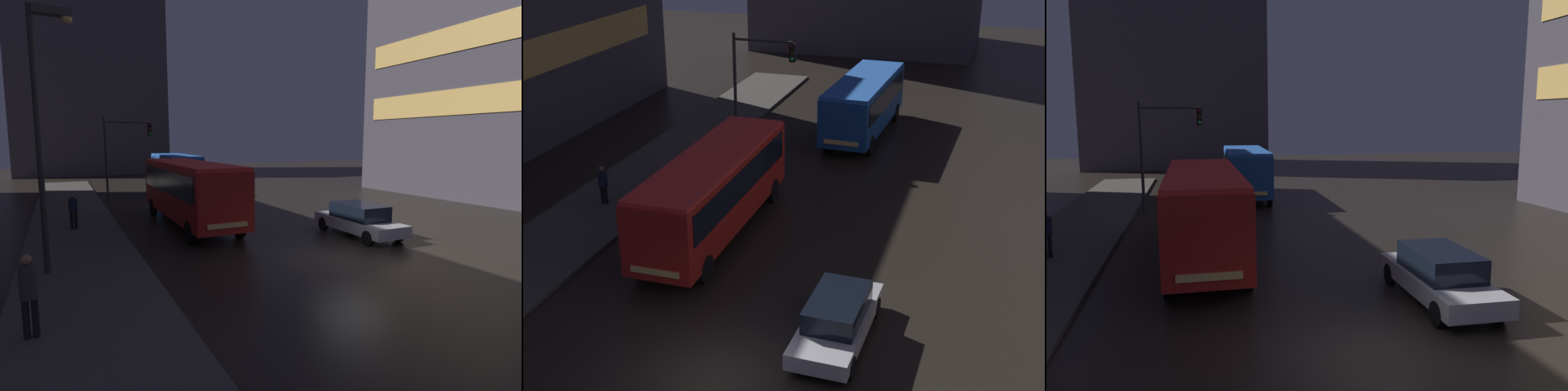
% 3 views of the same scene
% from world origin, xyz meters
% --- Properties ---
extents(ground_plane, '(120.00, 120.00, 0.00)m').
position_xyz_m(ground_plane, '(0.00, 0.00, 0.00)').
color(ground_plane, black).
extents(sidewalk_left, '(4.00, 48.00, 0.15)m').
position_xyz_m(sidewalk_left, '(-9.00, 10.00, 0.07)').
color(sidewalk_left, '#47423D').
rests_on(sidewalk_left, ground).
extents(building_far_backdrop, '(18.07, 12.00, 28.07)m').
position_xyz_m(building_far_backdrop, '(-5.38, 47.70, 14.04)').
color(building_far_backdrop, '#423D47').
rests_on(building_far_backdrop, ground).
extents(bus_near, '(2.56, 10.25, 3.24)m').
position_xyz_m(bus_near, '(-3.58, 8.54, 2.00)').
color(bus_near, '#AD1E19').
rests_on(bus_near, ground).
extents(bus_far, '(2.85, 9.29, 3.13)m').
position_xyz_m(bus_far, '(-0.66, 22.59, 1.93)').
color(bus_far, '#194793').
rests_on(bus_far, ground).
extents(car_taxi, '(1.94, 4.74, 1.47)m').
position_xyz_m(car_taxi, '(2.68, 2.86, 0.76)').
color(car_taxi, '#B7B7BC').
rests_on(car_taxi, ground).
extents(traffic_light_main, '(3.28, 0.35, 5.91)m').
position_xyz_m(traffic_light_main, '(-5.41, 18.58, 4.02)').
color(traffic_light_main, '#2D2D2D').
rests_on(traffic_light_main, ground).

